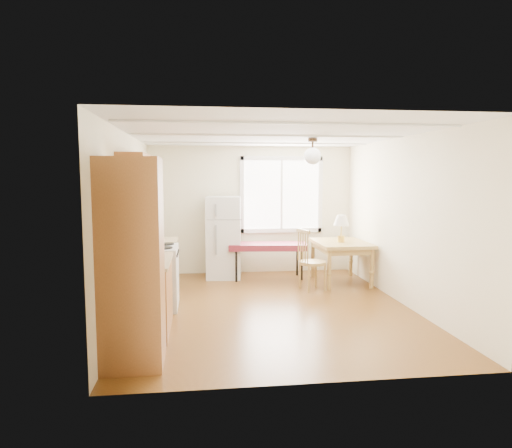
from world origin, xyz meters
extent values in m
cube|color=#4F2C10|center=(0.00, 0.00, 0.00)|extent=(4.60, 5.60, 0.12)
cube|color=white|center=(0.00, 0.00, 2.50)|extent=(4.60, 5.60, 0.12)
cube|color=#F7EEC5|center=(0.00, 2.50, 1.25)|extent=(4.60, 0.10, 2.50)
cube|color=#F7EEC5|center=(0.00, -2.50, 1.25)|extent=(4.60, 0.10, 2.50)
cube|color=#F7EEC5|center=(-2.00, 0.00, 1.25)|extent=(0.10, 5.60, 2.50)
cube|color=#F7EEC5|center=(2.00, 0.00, 1.25)|extent=(0.10, 5.60, 2.50)
cube|color=brown|center=(-1.70, -1.85, 1.05)|extent=(0.60, 0.60, 2.10)
cube|color=brown|center=(-1.70, -0.85, 0.43)|extent=(0.60, 1.10, 0.86)
cube|color=tan|center=(-1.69, -0.85, 0.88)|extent=(0.62, 1.14, 0.04)
cube|color=silver|center=(-1.68, 0.20, 0.45)|extent=(0.65, 0.76, 0.90)
cube|color=brown|center=(-1.70, 0.95, 0.43)|extent=(0.60, 0.60, 0.86)
cube|color=brown|center=(-1.83, -0.15, 1.85)|extent=(0.33, 1.60, 0.70)
cube|color=white|center=(0.60, 2.48, 1.55)|extent=(1.50, 0.02, 1.35)
cylinder|color=#2F2115|center=(0.70, 0.40, 2.46)|extent=(0.14, 0.14, 0.06)
cylinder|color=#2F2115|center=(0.70, 0.40, 2.36)|extent=(0.03, 0.03, 0.16)
sphere|color=white|center=(0.70, 0.40, 2.22)|extent=(0.26, 0.26, 0.26)
cube|color=silver|center=(-0.57, 2.08, 0.77)|extent=(0.69, 0.69, 1.54)
cube|color=gray|center=(-0.57, 1.76, 1.13)|extent=(0.63, 0.02, 0.02)
cube|color=gray|center=(-0.73, 1.75, 0.92)|extent=(0.03, 0.03, 0.92)
cube|color=maroon|center=(0.24, 1.87, 0.61)|extent=(1.49, 0.68, 0.11)
cylinder|color=black|center=(-0.37, 1.67, 0.28)|extent=(0.04, 0.04, 0.56)
cylinder|color=black|center=(0.84, 1.67, 0.28)|extent=(0.04, 0.04, 0.56)
cylinder|color=black|center=(-0.37, 2.07, 0.28)|extent=(0.04, 0.04, 0.56)
cylinder|color=black|center=(0.84, 2.07, 0.28)|extent=(0.04, 0.04, 0.56)
cube|color=olive|center=(1.50, 1.40, 0.71)|extent=(0.91, 1.20, 0.06)
cube|color=olive|center=(1.50, 1.40, 0.63)|extent=(0.81, 1.10, 0.10)
cylinder|color=olive|center=(1.13, 0.87, 0.34)|extent=(0.07, 0.07, 0.68)
cylinder|color=olive|center=(1.88, 0.88, 0.34)|extent=(0.07, 0.07, 0.68)
cylinder|color=olive|center=(1.12, 1.92, 0.34)|extent=(0.07, 0.07, 0.68)
cylinder|color=olive|center=(1.87, 1.93, 0.34)|extent=(0.07, 0.07, 0.68)
cylinder|color=olive|center=(0.86, 0.94, 0.46)|extent=(0.45, 0.45, 0.05)
cylinder|color=olive|center=(0.75, 0.75, 0.23)|extent=(0.04, 0.04, 0.46)
cylinder|color=olive|center=(1.05, 0.83, 0.23)|extent=(0.04, 0.04, 0.46)
cylinder|color=olive|center=(0.67, 1.05, 0.23)|extent=(0.04, 0.04, 0.46)
cylinder|color=olive|center=(0.97, 1.13, 0.23)|extent=(0.04, 0.04, 0.46)
cylinder|color=gold|center=(1.48, 1.35, 0.80)|extent=(0.13, 0.13, 0.11)
cylinder|color=gold|center=(1.48, 1.35, 0.95)|extent=(0.02, 0.02, 0.19)
cone|color=white|center=(1.48, 1.35, 1.14)|extent=(0.28, 0.28, 0.19)
cube|color=black|center=(-1.72, -1.30, 0.94)|extent=(0.23, 0.26, 0.08)
cube|color=black|center=(-1.72, -1.39, 1.12)|extent=(0.19, 0.10, 0.28)
cylinder|color=black|center=(-1.72, -1.25, 1.04)|extent=(0.14, 0.14, 0.12)
cylinder|color=red|center=(-1.73, -0.40, 0.99)|extent=(0.13, 0.13, 0.18)
sphere|color=red|center=(-1.73, -0.40, 1.11)|extent=(0.06, 0.06, 0.06)
camera|label=1|loc=(-1.02, -6.45, 1.92)|focal=32.00mm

